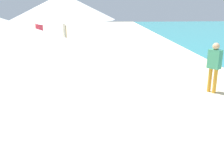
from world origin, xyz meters
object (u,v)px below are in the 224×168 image
Objects in this scene: lounger_farthest_shoreside at (84,63)px; umbrella_farthest at (65,15)px; lounger_farthest_inland at (84,75)px; lounger_third_shoreside at (89,97)px; person_walking_mid at (214,63)px; umbrella_third at (63,7)px; person_walking_near at (40,32)px.

umbrella_farthest is at bearing -121.71° from lounger_farthest_shoreside.
lounger_farthest_inland is (0.64, -1.25, -1.86)m from umbrella_farthest.
lounger_third_shoreside is at bearing -86.49° from lounger_farthest_shoreside.
person_walking_mid is (3.94, -3.25, 0.64)m from lounger_farthest_shoreside.
lounger_third_shoreside is 1.07× the size of lounger_farthest_shoreside.
umbrella_farthest is at bearing -64.71° from person_walking_mid.
person_walking_mid is at bearing 17.36° from lounger_third_shoreside.
lounger_third_shoreside is at bearing -20.36° from person_walking_mid.
lounger_farthest_inland is at bearing -52.90° from person_walking_mid.
lounger_farthest_inland is 0.86× the size of person_walking_mid.
lounger_farthest_shoreside is (-0.26, 4.40, -0.08)m from lounger_third_shoreside.
person_walking_mid is (4.12, 2.15, -1.65)m from umbrella_third.
person_walking_near reaches higher than lounger_farthest_shoreside.
person_walking_near reaches higher than lounger_farthest_inland.
lounger_farthest_inland is 0.73× the size of person_walking_near.
lounger_farthest_shoreside reaches higher than lounger_farthest_inland.
lounger_farthest_shoreside is at bearing 58.19° from umbrella_farthest.
umbrella_third is at bearing 127.27° from person_walking_near.
umbrella_third reaches higher than lounger_farthest_shoreside.
umbrella_farthest is 1.84× the size of lounger_farthest_shoreside.
umbrella_farthest is 2.21m from lounger_farthest_shoreside.
person_walking_near reaches higher than person_walking_mid.
person_walking_mid is at bearing -39.39° from lounger_farthest_shoreside.
umbrella_third is 1.14× the size of umbrella_farthest.
umbrella_farthest reaches higher than person_walking_near.
person_walking_mid is (4.53, -2.31, -1.28)m from umbrella_farthest.
umbrella_third is 1.90× the size of person_walking_mid.
person_walking_mid is at bearing 27.54° from umbrella_third.
lounger_third_shoreside is (0.44, 1.00, -2.22)m from umbrella_third.
lounger_farthest_inland is at bearing 95.40° from lounger_third_shoreside.
umbrella_third is 4.50m from umbrella_farthest.
person_walking_near is at bearing 108.71° from lounger_farthest_inland.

